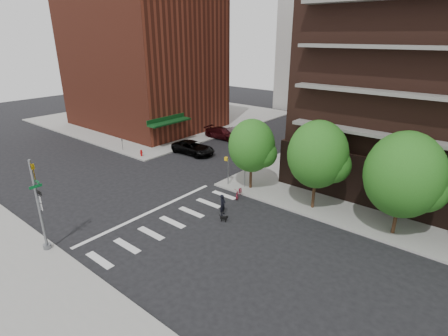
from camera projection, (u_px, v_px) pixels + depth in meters
The scene contains 17 objects.
ground at pixel (146, 210), 27.46m from camera, with size 120.00×120.00×0.00m, color black.
sidewalk_nw at pixel (164, 116), 58.92m from camera, with size 31.00×33.00×0.15m, color gray.
crosswalk at pixel (165, 219), 26.15m from camera, with size 3.85×13.00×0.01m.
midrise_nw at pixel (142, 55), 49.87m from camera, with size 21.40×15.50×20.00m.
tree_a at pixel (252, 146), 29.78m from camera, with size 4.00×4.00×5.90m.
tree_b at pixel (318, 154), 26.04m from camera, with size 4.50×4.50×6.65m.
tree_c at pixel (404, 175), 22.51m from camera, with size 5.00×5.00×6.80m.
traffic_signal at pixel (41, 213), 21.37m from camera, with size 0.90×0.75×6.00m.
pedestrian_signal at pixel (232, 167), 31.14m from camera, with size 2.18×0.67×2.60m.
fire_hydrant at pixel (141, 153), 39.12m from camera, with size 0.24×0.24×0.73m.
parking_meter at pixel (122, 143), 41.05m from camera, with size 0.10×0.08×1.32m.
parked_car_black at pixel (193, 148), 40.16m from camera, with size 5.29×2.44×1.47m, color black.
parked_car_maroon at pixel (223, 133), 46.02m from camera, with size 5.06×2.06×1.47m, color #3A0D11.
parked_car_silver at pixel (239, 134), 45.72m from camera, with size 4.74×1.65×1.56m, color silver.
scooter at pixel (239, 192), 29.48m from camera, with size 0.61×1.74×0.91m, color maroon.
dog_walker at pixel (223, 205), 26.46m from camera, with size 0.40×0.61×1.67m, color black.
dog at pixel (224, 218), 25.64m from camera, with size 0.59×0.35×0.50m.
Camera 1 is at (20.27, -15.01, 12.90)m, focal length 28.00 mm.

